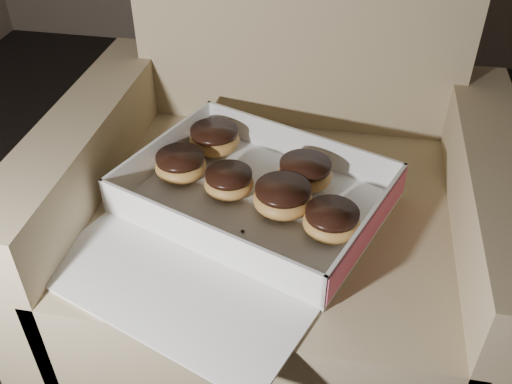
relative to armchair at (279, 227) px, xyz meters
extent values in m
cube|color=tan|center=(0.00, -0.04, -0.08)|extent=(0.67, 0.67, 0.39)
cube|color=tan|center=(0.00, 0.26, 0.36)|extent=(0.67, 0.13, 0.49)
cube|color=tan|center=(-0.36, -0.04, -0.01)|extent=(0.11, 0.67, 0.52)
cube|color=tan|center=(0.36, -0.04, -0.01)|extent=(0.11, 0.67, 0.52)
cube|color=white|center=(-0.03, -0.08, 0.12)|extent=(0.52, 0.45, 0.01)
cube|color=white|center=(0.02, 0.07, 0.16)|extent=(0.40, 0.16, 0.06)
cube|color=white|center=(-0.09, -0.22, 0.16)|extent=(0.40, 0.16, 0.06)
cube|color=white|center=(-0.23, 0.00, 0.16)|extent=(0.12, 0.30, 0.06)
cube|color=white|center=(0.16, -0.15, 0.16)|extent=(0.12, 0.30, 0.06)
cube|color=#CE5278|center=(0.17, -0.16, 0.16)|extent=(0.12, 0.29, 0.05)
cube|color=white|center=(-0.12, -0.31, 0.12)|extent=(0.46, 0.32, 0.01)
ellipsoid|color=#CA9046|center=(0.02, -0.09, 0.15)|extent=(0.10, 0.10, 0.05)
cylinder|color=black|center=(0.02, -0.09, 0.17)|extent=(0.10, 0.10, 0.01)
ellipsoid|color=#CA9046|center=(-0.08, -0.06, 0.15)|extent=(0.09, 0.09, 0.04)
cylinder|color=black|center=(-0.08, -0.06, 0.16)|extent=(0.08, 0.08, 0.01)
ellipsoid|color=#CA9046|center=(-0.18, -0.03, 0.15)|extent=(0.10, 0.10, 0.05)
cylinder|color=black|center=(-0.18, -0.03, 0.17)|extent=(0.09, 0.09, 0.01)
ellipsoid|color=#CA9046|center=(0.05, -0.02, 0.15)|extent=(0.10, 0.10, 0.05)
cylinder|color=black|center=(0.05, -0.02, 0.17)|extent=(0.09, 0.09, 0.01)
ellipsoid|color=#CA9046|center=(-0.14, 0.07, 0.15)|extent=(0.10, 0.10, 0.05)
cylinder|color=black|center=(-0.14, 0.07, 0.17)|extent=(0.09, 0.09, 0.01)
ellipsoid|color=#CA9046|center=(0.11, -0.14, 0.15)|extent=(0.10, 0.10, 0.05)
cylinder|color=black|center=(0.11, -0.14, 0.17)|extent=(0.09, 0.09, 0.01)
ellipsoid|color=black|center=(-0.04, -0.16, 0.13)|extent=(0.01, 0.01, 0.00)
ellipsoid|color=black|center=(-0.07, -0.19, 0.13)|extent=(0.01, 0.01, 0.00)
ellipsoid|color=black|center=(0.05, -0.26, 0.13)|extent=(0.01, 0.01, 0.00)
ellipsoid|color=black|center=(-0.25, -0.14, 0.13)|extent=(0.01, 0.01, 0.00)
camera|label=1|loc=(0.11, -0.86, 0.77)|focal=40.00mm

